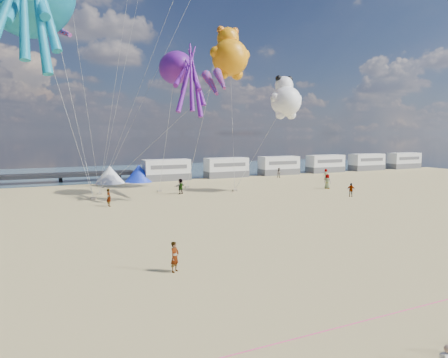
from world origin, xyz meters
TOP-DOWN VIEW (x-y plane):
  - ground at (0.00, 0.00)m, footprint 120.00×120.00m
  - water at (0.00, 55.00)m, footprint 120.00×120.00m
  - motorhome_0 at (6.00, 40.00)m, footprint 6.60×2.50m
  - motorhome_1 at (15.50, 40.00)m, footprint 6.60×2.50m
  - motorhome_2 at (25.00, 40.00)m, footprint 6.60×2.50m
  - motorhome_3 at (34.50, 40.00)m, footprint 6.60×2.50m
  - motorhome_4 at (44.00, 40.00)m, footprint 6.60×2.50m
  - motorhome_5 at (53.50, 40.00)m, footprint 6.60×2.50m
  - tent_white at (-2.00, 40.00)m, footprint 4.00×4.00m
  - tent_blue at (2.00, 40.00)m, footprint 4.00×4.00m
  - rope_line at (0.00, -5.00)m, footprint 34.00×0.03m
  - standing_person at (-4.77, 2.82)m, footprint 0.65×0.62m
  - beachgoer_0 at (21.19, 23.18)m, footprint 0.69×0.78m
  - beachgoer_1 at (22.29, 35.65)m, footprint 0.89×0.75m
  - beachgoer_3 at (19.40, 17.12)m, footprint 1.06×1.08m
  - beachgoer_4 at (3.60, 26.72)m, footprint 1.08×0.88m
  - beachgoer_5 at (-4.87, 22.26)m, footprint 0.90×1.61m
  - beachgoer_6 at (27.14, 30.77)m, footprint 0.64×0.47m
  - sandbag_a at (-5.66, 27.21)m, footprint 0.50×0.35m
  - sandbag_b at (1.85, 29.21)m, footprint 0.50×0.35m
  - sandbag_c at (10.02, 26.04)m, footprint 0.50×0.35m
  - sandbag_d at (5.94, 31.19)m, footprint 0.50×0.35m
  - sandbag_e at (-4.69, 30.07)m, footprint 0.50×0.35m
  - kite_octopus_purple at (3.08, 26.29)m, footprint 5.34×8.92m
  - kite_panda at (14.92, 23.02)m, footprint 4.55×4.34m
  - kite_teddy_orange at (10.55, 28.48)m, footprint 6.24×6.01m
  - windsock_left at (-8.41, 28.40)m, footprint 3.23×6.46m
  - windsock_mid at (6.25, 24.14)m, footprint 2.23×6.37m
  - windsock_right at (6.58, 22.44)m, footprint 1.96×4.61m

SIDE VIEW (x-z plane):
  - ground at x=0.00m, z-range 0.00..0.00m
  - water at x=0.00m, z-range 0.02..0.02m
  - rope_line at x=0.00m, z-range 0.00..0.04m
  - sandbag_a at x=-5.66m, z-range 0.00..0.22m
  - sandbag_b at x=1.85m, z-range 0.00..0.22m
  - sandbag_c at x=10.02m, z-range 0.00..0.22m
  - sandbag_d at x=5.94m, z-range 0.00..0.22m
  - sandbag_e at x=-4.69m, z-range 0.00..0.22m
  - beachgoer_3 at x=19.40m, z-range 0.00..1.49m
  - standing_person at x=-4.77m, z-range 0.00..1.50m
  - beachgoer_1 at x=22.29m, z-range 0.00..1.54m
  - beachgoer_6 at x=27.14m, z-range 0.00..1.61m
  - beachgoer_5 at x=-4.87m, z-range 0.00..1.65m
  - beachgoer_4 at x=3.60m, z-range 0.00..1.72m
  - beachgoer_0 at x=21.19m, z-range 0.00..1.80m
  - tent_white at x=-2.00m, z-range 0.00..2.40m
  - tent_blue at x=2.00m, z-range 0.00..2.40m
  - motorhome_0 at x=6.00m, z-range 0.00..3.00m
  - motorhome_1 at x=15.50m, z-range 0.00..3.00m
  - motorhome_2 at x=25.00m, z-range 0.00..3.00m
  - motorhome_3 at x=34.50m, z-range 0.00..3.00m
  - motorhome_4 at x=44.00m, z-range 0.00..3.00m
  - motorhome_5 at x=53.50m, z-range 0.00..3.00m
  - kite_panda at x=14.92m, z-range 7.40..13.19m
  - windsock_mid at x=6.25m, z-range 8.77..15.07m
  - windsock_right at x=6.58m, z-range 9.88..14.40m
  - kite_octopus_purple at x=3.08m, z-range 8.91..18.43m
  - kite_teddy_orange at x=10.55m, z-range 11.93..19.34m
  - windsock_left at x=-8.41m, z-range 13.68..20.15m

